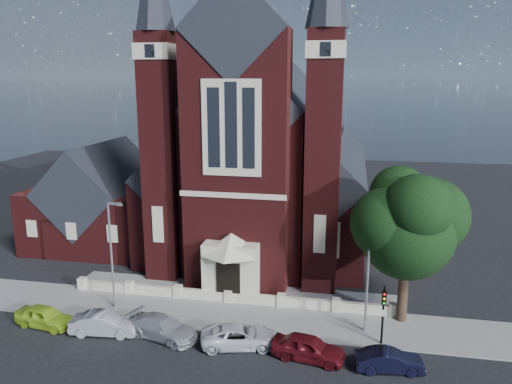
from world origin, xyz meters
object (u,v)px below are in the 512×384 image
parish_hall (103,204)px  car_silver_b (163,328)px  street_lamp_left (112,249)px  street_lamp_right (370,267)px  car_lime_van (45,317)px  car_silver_a (104,324)px  church (267,160)px  traffic_signal (383,308)px  car_white_suv (240,336)px  street_tree (410,227)px  car_navy (390,361)px  car_dark_red (308,348)px

parish_hall → car_silver_b: bearing=-53.0°
street_lamp_left → street_lamp_right: 18.00m
car_lime_van → car_silver_a: bearing=-83.7°
car_lime_van → car_silver_a: (4.51, -0.18, 0.02)m
parish_hall → car_silver_a: bearing=-62.7°
church → traffic_signal: 23.94m
car_silver_a → car_white_suv: (9.11, 0.24, -0.06)m
church → car_lime_van: (-11.43, -22.35, -7.47)m
street_tree → street_lamp_left: bearing=-175.2°
parish_hall → street_lamp_right: bearing=-28.2°
traffic_signal → car_white_suv: size_ratio=0.82×
street_lamp_left → traffic_signal: bearing=-4.8°
car_silver_a → street_tree: bearing=-81.6°
street_tree → street_lamp_left: (-20.51, -1.71, -2.36)m
street_lamp_right → car_navy: 6.00m
car_silver_a → car_dark_red: size_ratio=1.00×
car_silver_b → parish_hall: bearing=55.0°
car_dark_red → street_tree: bearing=-36.5°
street_tree → car_white_suv: 13.16m
parish_hall → car_navy: 33.07m
car_white_suv → car_silver_a: bearing=77.8°
church → parish_hall: size_ratio=2.86×
parish_hall → street_lamp_left: bearing=-60.0°
street_tree → church: bearing=126.2°
street_lamp_left → car_silver_a: (0.99, -3.59, -3.86)m
car_silver_b → car_navy: 14.30m
car_silver_a → car_silver_b: car_silver_a is taller
church → street_lamp_left: 20.84m
street_lamp_left → traffic_signal: 19.08m
car_lime_van → car_navy: 22.76m
street_lamp_left → car_dark_red: size_ratio=1.81×
street_lamp_right → car_silver_a: 17.81m
parish_hall → traffic_signal: parish_hall is taller
traffic_signal → car_white_suv: (-8.81, -1.77, -1.90)m
car_lime_van → car_dark_red: size_ratio=0.94×
car_dark_red → car_silver_b: bearing=95.6°
church → car_silver_a: church is taller
car_silver_a → church: bearing=-23.9°
church → car_navy: size_ratio=8.86×
car_lime_van → car_navy: car_lime_van is taller
parish_hall → car_lime_van: (4.57, -17.40, -3.30)m
car_white_suv → street_lamp_right: bearing=-80.7°
car_silver_a → car_navy: size_ratio=1.13×
street_tree → traffic_signal: street_tree is taller
street_tree → car_silver_a: 21.16m
church → car_dark_red: size_ratio=7.82×
street_tree → car_lime_van: (-24.02, -5.11, -6.24)m
street_tree → car_lime_van: bearing=-168.0°
car_silver_b → car_white_suv: car_silver_b is taller
street_tree → street_lamp_left: street_tree is taller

